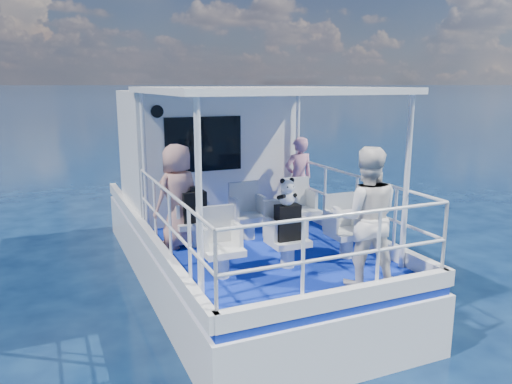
{
  "coord_description": "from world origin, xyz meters",
  "views": [
    {
      "loc": [
        -2.81,
        -6.56,
        3.23
      ],
      "look_at": [
        -0.14,
        -0.4,
        1.76
      ],
      "focal_mm": 35.0,
      "sensor_mm": 36.0,
      "label": 1
    }
  ],
  "objects_px": {
    "passenger_stbd_aft": "(365,217)",
    "backpack_center": "(288,222)",
    "passenger_port_fwd": "(178,196)",
    "panda": "(287,192)"
  },
  "relations": [
    {
      "from": "backpack_center",
      "to": "panda",
      "type": "relative_size",
      "value": 1.35
    },
    {
      "from": "panda",
      "to": "passenger_port_fwd",
      "type": "bearing_deg",
      "value": 125.38
    },
    {
      "from": "passenger_port_fwd",
      "to": "backpack_center",
      "type": "height_order",
      "value": "passenger_port_fwd"
    },
    {
      "from": "passenger_stbd_aft",
      "to": "backpack_center",
      "type": "bearing_deg",
      "value": -29.04
    },
    {
      "from": "passenger_stbd_aft",
      "to": "panda",
      "type": "relative_size",
      "value": 4.82
    },
    {
      "from": "passenger_stbd_aft",
      "to": "backpack_center",
      "type": "distance_m",
      "value": 1.04
    },
    {
      "from": "passenger_port_fwd",
      "to": "passenger_stbd_aft",
      "type": "distance_m",
      "value": 2.78
    },
    {
      "from": "passenger_stbd_aft",
      "to": "backpack_center",
      "type": "xyz_separation_m",
      "value": [
        -0.58,
        0.83,
        -0.21
      ]
    },
    {
      "from": "passenger_port_fwd",
      "to": "panda",
      "type": "xyz_separation_m",
      "value": [
        1.02,
        -1.43,
        0.26
      ]
    },
    {
      "from": "panda",
      "to": "backpack_center",
      "type": "bearing_deg",
      "value": 29.44
    }
  ]
}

